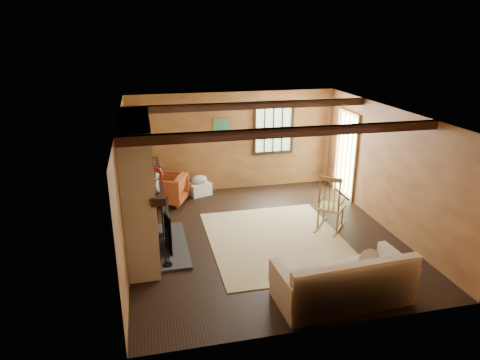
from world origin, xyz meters
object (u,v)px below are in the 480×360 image
object	(u,v)px
laundry_basket	(199,189)
armchair	(169,189)
fireplace	(141,193)
rocking_chair	(331,206)
sofa	(344,284)

from	to	relation	value
laundry_basket	armchair	world-z (taller)	armchair
fireplace	rocking_chair	xyz separation A→B (m)	(3.62, 0.07, -0.62)
fireplace	armchair	world-z (taller)	fireplace
rocking_chair	armchair	bearing A→B (deg)	6.20
fireplace	laundry_basket	distance (m)	2.97
fireplace	rocking_chair	size ratio (longest dim) A/B	2.11
fireplace	armchair	bearing A→B (deg)	74.86
armchair	fireplace	bearing A→B (deg)	7.91
rocking_chair	fireplace	bearing A→B (deg)	41.41
sofa	laundry_basket	size ratio (longest dim) A/B	4.04
fireplace	laundry_basket	world-z (taller)	fireplace
laundry_basket	rocking_chair	bearing A→B (deg)	-46.41
armchair	rocking_chair	bearing A→B (deg)	78.93
rocking_chair	sofa	distance (m)	2.46
rocking_chair	laundry_basket	distance (m)	3.34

